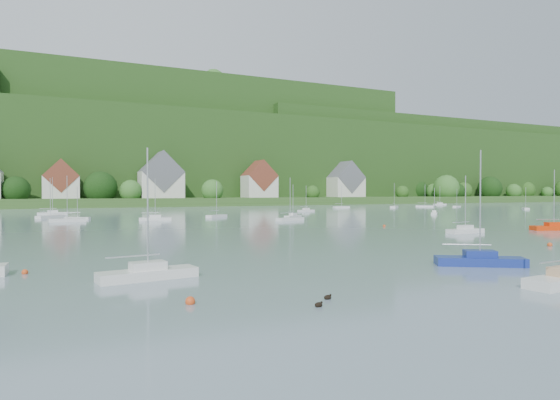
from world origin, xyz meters
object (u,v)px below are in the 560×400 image
object	(u,v)px
near_sailboat_1	(480,259)
near_sailboat_3	(465,230)
near_sailboat_0	(148,272)
near_sailboat_5	(554,227)

from	to	relation	value
near_sailboat_1	near_sailboat_3	world-z (taller)	near_sailboat_1
near_sailboat_0	near_sailboat_3	distance (m)	46.19
near_sailboat_0	near_sailboat_3	bearing A→B (deg)	12.23
near_sailboat_0	near_sailboat_3	world-z (taller)	near_sailboat_0
near_sailboat_3	near_sailboat_1	bearing A→B (deg)	-137.55
near_sailboat_1	near_sailboat_3	bearing A→B (deg)	77.98
near_sailboat_0	near_sailboat_1	size ratio (longest dim) A/B	0.96
near_sailboat_0	near_sailboat_3	xyz separation A→B (m)	(43.19, 16.37, -0.02)
near_sailboat_0	near_sailboat_1	distance (m)	23.42
near_sailboat_5	near_sailboat_0	bearing A→B (deg)	-146.82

